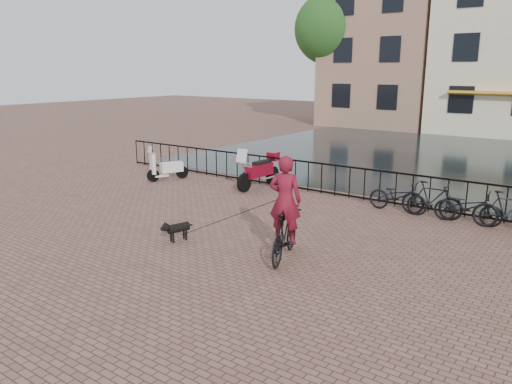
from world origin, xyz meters
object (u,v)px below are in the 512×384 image
Objects in this scene: cyclist at (285,214)px; dog at (178,230)px; motorcycle at (259,167)px; scooter at (167,162)px.

dog is at bearing -6.84° from cyclist.
cyclist is 1.26× the size of motorcycle.
cyclist is 1.77× the size of scooter.
motorcycle is at bearing 122.10° from dog.
motorcycle is (-1.66, 5.56, 0.48)m from dog.
scooter is at bearing 153.38° from dog.
scooter is at bearing -45.37° from cyclist.
dog is (-2.66, -0.50, -0.74)m from cyclist.
cyclist is at bearing -5.24° from scooter.
cyclist is 8.78m from scooter.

